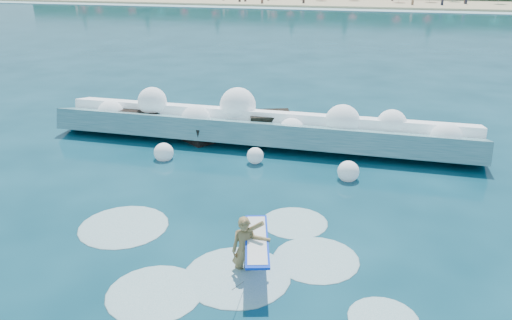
% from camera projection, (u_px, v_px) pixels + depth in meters
% --- Properties ---
extents(ground, '(200.00, 200.00, 0.00)m').
position_uv_depth(ground, '(189.00, 219.00, 14.42)').
color(ground, '#083341').
rests_on(ground, ground).
extents(beach, '(140.00, 20.00, 0.40)m').
position_uv_depth(beach, '(358.00, 3.00, 84.48)').
color(beach, tan).
rests_on(beach, ground).
extents(wet_band, '(140.00, 5.00, 0.08)m').
position_uv_depth(wet_band, '(353.00, 10.00, 74.65)').
color(wet_band, silver).
rests_on(wet_band, ground).
extents(breaking_wave, '(17.13, 2.71, 1.48)m').
position_uv_depth(breaking_wave, '(261.00, 129.00, 20.43)').
color(breaking_wave, teal).
rests_on(breaking_wave, ground).
extents(rock_cluster, '(7.80, 3.05, 1.19)m').
position_uv_depth(rock_cluster, '(198.00, 125.00, 21.38)').
color(rock_cluster, black).
rests_on(rock_cluster, ground).
extents(surfer_with_board, '(1.19, 2.91, 1.72)m').
position_uv_depth(surfer_with_board, '(248.00, 248.00, 11.76)').
color(surfer_with_board, olive).
rests_on(surfer_with_board, ground).
extents(wave_spray, '(14.93, 4.91, 2.12)m').
position_uv_depth(wave_spray, '(263.00, 119.00, 20.20)').
color(wave_spray, white).
rests_on(wave_spray, ground).
extents(surf_foam, '(9.15, 6.03, 0.13)m').
position_uv_depth(surf_foam, '(219.00, 258.00, 12.53)').
color(surf_foam, silver).
rests_on(surf_foam, ground).
extents(beachgoers, '(107.20, 11.90, 1.92)m').
position_uv_depth(beachgoers, '(393.00, 0.00, 79.49)').
color(beachgoers, '#3F332D').
rests_on(beachgoers, ground).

